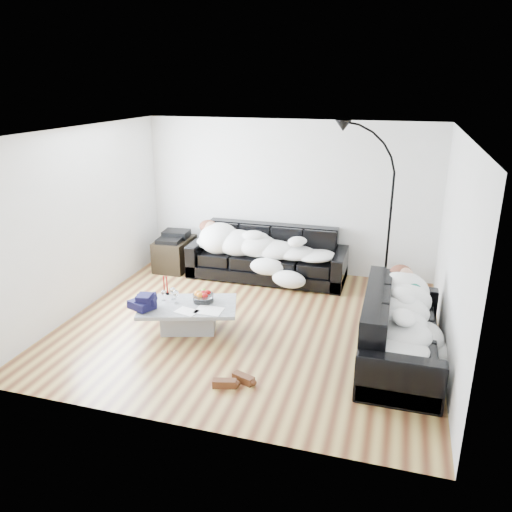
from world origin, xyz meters
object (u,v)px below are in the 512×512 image
(sofa_right, at_px, (402,327))
(wine_glass_c, at_px, (176,297))
(wine_glass_b, at_px, (163,295))
(sofa_back, at_px, (267,254))
(coffee_table, at_px, (188,317))
(candle_left, at_px, (164,285))
(sleeper_back, at_px, (266,243))
(stereo, at_px, (174,236))
(wine_glass_a, at_px, (173,294))
(floor_lamp, at_px, (390,220))
(sleeper_right, at_px, (404,311))
(shoes, at_px, (233,381))
(av_cabinet, at_px, (175,254))
(fruit_bowl, at_px, (203,296))
(candle_right, at_px, (167,286))

(sofa_right, bearing_deg, wine_glass_c, 90.67)
(wine_glass_b, bearing_deg, sofa_back, 67.11)
(coffee_table, xyz_separation_m, candle_left, (-0.47, 0.26, 0.31))
(sleeper_back, bearing_deg, wine_glass_b, -113.39)
(stereo, bearing_deg, sleeper_back, -5.69)
(sofa_back, distance_m, wine_glass_a, 2.17)
(candle_left, xyz_separation_m, floor_lamp, (2.93, 1.90, 0.66))
(wine_glass_b, bearing_deg, stereo, 111.38)
(sleeper_right, xyz_separation_m, shoes, (-1.75, -1.08, -0.59))
(sofa_right, relative_size, floor_lamp, 0.90)
(shoes, xyz_separation_m, av_cabinet, (-2.18, 3.17, 0.22))
(fruit_bowl, distance_m, wine_glass_a, 0.42)
(wine_glass_a, xyz_separation_m, shoes, (1.25, -1.16, -0.41))
(fruit_bowl, height_order, wine_glass_b, fruit_bowl)
(candle_right, xyz_separation_m, floor_lamp, (2.87, 1.92, 0.66))
(sleeper_back, xyz_separation_m, coffee_table, (-0.52, -2.08, -0.46))
(candle_right, relative_size, floor_lamp, 0.11)
(wine_glass_c, height_order, candle_right, candle_right)
(sofa_back, distance_m, wine_glass_b, 2.28)
(sleeper_right, height_order, wine_glass_c, sleeper_right)
(sofa_right, relative_size, stereo, 4.76)
(wine_glass_c, height_order, candle_left, candle_left)
(sleeper_right, height_order, fruit_bowl, sleeper_right)
(wine_glass_a, bearing_deg, candle_right, 138.28)
(wine_glass_c, distance_m, candle_right, 0.35)
(coffee_table, height_order, wine_glass_b, wine_glass_b)
(wine_glass_c, bearing_deg, av_cabinet, 115.64)
(sleeper_back, xyz_separation_m, wine_glass_b, (-0.88, -2.05, -0.20))
(sofa_back, height_order, wine_glass_a, sofa_back)
(sleeper_right, height_order, av_cabinet, sleeper_right)
(sofa_back, xyz_separation_m, candle_left, (-0.98, -1.87, 0.07))
(wine_glass_a, distance_m, candle_left, 0.26)
(candle_right, bearing_deg, sleeper_right, -3.79)
(stereo, bearing_deg, sofa_right, -32.64)
(fruit_bowl, distance_m, candle_right, 0.58)
(coffee_table, height_order, wine_glass_a, wine_glass_a)
(floor_lamp, bearing_deg, coffee_table, -116.45)
(sleeper_back, distance_m, shoes, 3.23)
(shoes, height_order, stereo, stereo)
(sleeper_back, xyz_separation_m, stereo, (-1.70, 0.03, -0.03))
(sofa_back, xyz_separation_m, sleeper_back, (-0.00, -0.05, 0.21))
(sofa_back, height_order, av_cabinet, sofa_back)
(shoes, bearing_deg, wine_glass_a, 134.86)
(sofa_right, relative_size, shoes, 4.74)
(candle_right, bearing_deg, floor_lamp, 33.73)
(sleeper_back, distance_m, coffee_table, 2.19)
(sofa_right, distance_m, av_cabinet, 4.44)
(coffee_table, height_order, fruit_bowl, fruit_bowl)
(wine_glass_a, xyz_separation_m, wine_glass_c, (0.09, -0.11, 0.01))
(wine_glass_c, relative_size, floor_lamp, 0.08)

